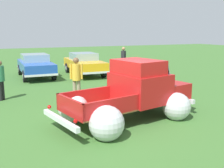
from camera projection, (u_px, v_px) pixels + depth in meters
ground_plane at (124, 120)px, 8.68m from camera, size 80.00×80.00×0.00m
vintage_pickup_truck at (134, 96)px, 8.76m from camera, size 4.91×3.46×1.96m
show_car_0 at (35, 65)px, 16.66m from camera, size 1.90×4.49×1.43m
show_car_1 at (84, 63)px, 17.56m from camera, size 1.98×4.51×1.43m
spectator_0 at (76, 76)px, 10.86m from camera, size 0.52×0.45×1.79m
spectator_1 at (123, 58)px, 18.09m from camera, size 0.43×0.53×1.79m
spectator_2 at (0, 78)px, 11.05m from camera, size 0.47×0.49×1.65m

